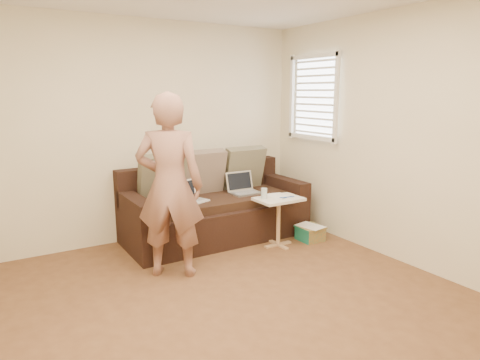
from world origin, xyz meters
The scene contains 16 objects.
floor centered at (0.00, 0.00, 0.00)m, with size 4.50×4.50×0.00m, color brown.
wall_back centered at (0.00, 2.25, 1.30)m, with size 4.00×4.00×0.00m, color beige.
wall_right centered at (2.00, 0.00, 1.30)m, with size 4.50×4.50×0.00m, color beige.
window_blinds centered at (1.95, 1.50, 1.70)m, with size 0.12×0.88×1.08m, color white, non-canonical shape.
sofa centered at (0.69, 1.77, 0.42)m, with size 2.20×0.95×0.85m, color black, non-canonical shape.
pillow_left centered at (0.09, 1.98, 0.79)m, with size 0.55×0.14×0.55m, color brown, non-canonical shape.
pillow_mid centered at (0.64, 2.01, 0.79)m, with size 0.55×0.14×0.55m, color #6E584F, non-canonical shape.
pillow_right centered at (1.24, 2.02, 0.79)m, with size 0.55×0.14×0.55m, color brown, non-canonical shape.
laptop_silver centered at (1.08, 1.72, 0.52)m, with size 0.37×0.27×0.25m, color #B7BABC, non-canonical shape.
laptop_white centered at (0.33, 1.68, 0.52)m, with size 0.34×0.25×0.25m, color white, non-canonical shape.
person centered at (-0.20, 1.05, 0.89)m, with size 0.65×0.44×1.78m, color #8B534C.
side_table centered at (1.17, 1.15, 0.29)m, with size 0.52×0.37×0.58m, color silver, non-canonical shape.
drinking_glass centered at (1.01, 1.21, 0.64)m, with size 0.07×0.07×0.12m, color silver, non-canonical shape.
scissors centered at (1.25, 1.10, 0.58)m, with size 0.18×0.10×0.02m, color silver, non-canonical shape.
paper_on_table centered at (1.21, 1.22, 0.58)m, with size 0.21×0.30×0.00m, color white, non-canonical shape.
striped_box centered at (1.61, 1.09, 0.09)m, with size 0.29×0.29×0.18m, color orange, non-canonical shape.
Camera 1 is at (-1.72, -2.73, 1.77)m, focal length 32.36 mm.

